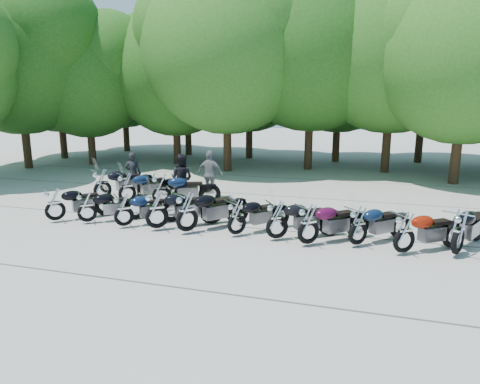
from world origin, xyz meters
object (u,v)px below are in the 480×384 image
(motorcycle_3, at_px, (157,208))
(motorcycle_4, at_px, (187,211))
(motorcycle_1, at_px, (87,206))
(rider_2, at_px, (210,174))
(rider_0, at_px, (133,174))
(motorcycle_11, at_px, (102,183))
(motorcycle_8, at_px, (358,225))
(motorcycle_0, at_px, (55,203))
(rider_1, at_px, (182,178))
(motorcycle_12, at_px, (127,187))
(motorcycle_2, at_px, (124,209))
(motorcycle_5, at_px, (237,216))
(motorcycle_10, at_px, (459,231))
(motorcycle_9, at_px, (405,231))
(motorcycle_13, at_px, (161,188))
(motorcycle_7, at_px, (309,223))
(motorcycle_6, at_px, (277,218))

(motorcycle_3, xyz_separation_m, motorcycle_4, (0.98, -0.03, 0.01))
(motorcycle_1, height_order, rider_2, rider_2)
(rider_0, bearing_deg, motorcycle_11, 45.94)
(motorcycle_8, distance_m, rider_0, 9.67)
(motorcycle_0, distance_m, rider_1, 4.56)
(motorcycle_1, relative_size, motorcycle_11, 0.83)
(rider_2, bearing_deg, motorcycle_0, 58.92)
(motorcycle_0, relative_size, motorcycle_3, 0.90)
(motorcycle_11, distance_m, rider_1, 3.09)
(motorcycle_12, bearing_deg, motorcycle_1, 134.66)
(motorcycle_2, xyz_separation_m, motorcycle_11, (-2.66, 2.85, 0.11))
(motorcycle_1, bearing_deg, motorcycle_5, -125.11)
(motorcycle_10, bearing_deg, motorcycle_0, 28.68)
(motorcycle_0, bearing_deg, motorcycle_8, -136.04)
(motorcycle_4, xyz_separation_m, motorcycle_9, (5.92, -0.08, -0.06))
(motorcycle_8, xyz_separation_m, motorcycle_10, (2.40, -0.04, 0.06))
(motorcycle_12, distance_m, rider_2, 3.21)
(motorcycle_13, xyz_separation_m, rider_2, (1.21, 1.84, 0.26))
(motorcycle_4, height_order, motorcycle_10, motorcycle_4)
(motorcycle_1, height_order, motorcycle_12, motorcycle_12)
(motorcycle_8, bearing_deg, motorcycle_5, 46.17)
(motorcycle_7, distance_m, rider_0, 8.67)
(motorcycle_13, bearing_deg, rider_2, -56.52)
(motorcycle_3, bearing_deg, rider_1, -28.14)
(motorcycle_10, relative_size, rider_1, 1.30)
(motorcycle_0, xyz_separation_m, motorcycle_10, (11.68, 0.28, 0.06))
(motorcycle_3, relative_size, motorcycle_4, 0.99)
(motorcycle_9, bearing_deg, motorcycle_0, 54.18)
(motorcycle_11, bearing_deg, motorcycle_12, -152.25)
(motorcycle_3, bearing_deg, motorcycle_1, 49.29)
(motorcycle_10, height_order, motorcycle_13, motorcycle_13)
(motorcycle_7, height_order, motorcycle_11, motorcycle_11)
(motorcycle_6, xyz_separation_m, motorcycle_11, (-7.36, 2.72, 0.06))
(motorcycle_5, relative_size, motorcycle_7, 0.93)
(motorcycle_12, bearing_deg, motorcycle_9, -154.46)
(motorcycle_6, distance_m, rider_2, 5.66)
(motorcycle_0, bearing_deg, motorcycle_1, -130.36)
(motorcycle_10, distance_m, rider_1, 9.52)
(motorcycle_5, height_order, rider_2, rider_2)
(motorcycle_0, xyz_separation_m, motorcycle_13, (2.35, 2.75, 0.07))
(motorcycle_2, distance_m, motorcycle_5, 3.53)
(motorcycle_1, height_order, motorcycle_6, motorcycle_6)
(motorcycle_4, xyz_separation_m, motorcycle_12, (-3.56, 2.66, -0.02))
(motorcycle_6, height_order, rider_0, rider_0)
(motorcycle_5, relative_size, motorcycle_8, 0.97)
(motorcycle_8, bearing_deg, motorcycle_1, 46.50)
(motorcycle_5, bearing_deg, motorcycle_3, 45.08)
(motorcycle_3, bearing_deg, motorcycle_13, -16.33)
(motorcycle_2, relative_size, motorcycle_12, 0.89)
(motorcycle_2, height_order, motorcycle_9, motorcycle_9)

